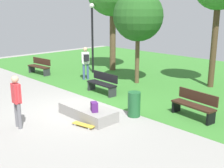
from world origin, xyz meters
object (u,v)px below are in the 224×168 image
Objects in this scene: park_bench_near_path at (103,83)px; trash_bin at (134,104)px; skateboard_by_ledge at (83,125)px; skater_performing_trick at (17,98)px; pedestrian_with_backpack at (86,60)px; park_bench_center_lawn at (194,104)px; backpack_on_ledge at (94,107)px; concrete_ledge at (87,112)px; tree_young_birch at (138,16)px; park_bench_by_oak at (40,66)px; lamp_post at (92,31)px.

park_bench_near_path reaches higher than trash_bin.
trash_bin reaches higher than skateboard_by_ledge.
skater_performing_trick is 1.93× the size of trash_bin.
skater_performing_trick is at bearing -132.27° from skateboard_by_ledge.
park_bench_center_lawn is at bearing -6.53° from pedestrian_with_backpack.
skateboard_by_ledge is at bearing -51.40° from park_bench_near_path.
skater_performing_trick is at bearing -96.30° from backpack_on_ledge.
backpack_on_ledge is at bearing -13.77° from concrete_ledge.
concrete_ledge is at bearing -166.40° from backpack_on_ledge.
pedestrian_with_backpack is (-2.36, -1.43, -2.28)m from tree_young_birch.
backpack_on_ledge is 0.20× the size of park_bench_by_oak.
skater_performing_trick is (-0.82, -2.14, 0.80)m from concrete_ledge.
lamp_post is at bearing 53.30° from park_bench_by_oak.
skater_performing_trick is 4.65m from park_bench_near_path.
tree_young_birch reaches higher than park_bench_near_path.
concrete_ledge reaches higher than skateboard_by_ledge.
concrete_ledge is 0.55× the size of lamp_post.
tree_young_birch is at bearing 25.25° from park_bench_by_oak.
park_bench_by_oak is (-9.88, -0.28, 0.00)m from park_bench_center_lawn.
lamp_post is at bearing 164.66° from park_bench_center_lawn.
concrete_ledge is 7.69m from park_bench_by_oak.
pedestrian_with_backpack is at bearing 173.47° from park_bench_center_lawn.
lamp_post is (-6.02, 5.48, 2.39)m from skateboard_by_ledge.
skater_performing_trick is (-1.34, -2.01, 0.45)m from backpack_on_ledge.
park_bench_center_lawn is at bearing 58.40° from skateboard_by_ledge.
backpack_on_ledge is 0.18× the size of pedestrian_with_backpack.
park_bench_near_path is at bearing 160.68° from backpack_on_ledge.
park_bench_near_path is 0.35× the size of tree_young_birch.
lamp_post reaches higher than concrete_ledge.
concrete_ledge is 1.35× the size of park_bench_near_path.
park_bench_center_lawn is 2.07m from trash_bin.
backpack_on_ledge reaches higher than skateboard_by_ledge.
skateboard_by_ledge is at bearing -65.00° from tree_young_birch.
park_bench_near_path is at bearing 158.68° from trash_bin.
park_bench_center_lawn is (3.39, 4.79, -0.51)m from skater_performing_trick.
park_bench_center_lawn is 7.01m from pedestrian_with_backpack.
tree_young_birch is (5.30, 2.50, 2.85)m from park_bench_by_oak.
skateboard_by_ledge is (1.38, 1.51, -0.93)m from skater_performing_trick.
lamp_post is (1.85, 2.48, 1.97)m from park_bench_by_oak.
tree_young_birch reaches higher than park_bench_by_oak.
park_bench_by_oak is 8.43m from trash_bin.
park_bench_by_oak is (-7.87, 3.00, 0.42)m from skateboard_by_ledge.
park_bench_near_path is 0.93× the size of pedestrian_with_backpack.
park_bench_center_lawn is at bearing -25.90° from tree_young_birch.
lamp_post reaches higher than park_bench_near_path.
concrete_ledge is 5.63m from pedestrian_with_backpack.
backpack_on_ledge reaches higher than concrete_ledge.
pedestrian_with_backpack is at bearing 157.89° from trash_bin.
skateboard_by_ledge is (0.04, -0.50, -0.48)m from backpack_on_ledge.
pedestrian_with_backpack reaches higher than park_bench_center_lawn.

